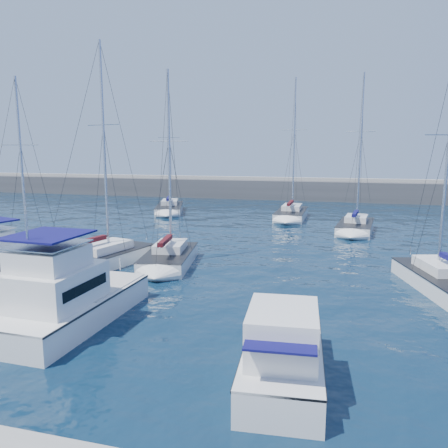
% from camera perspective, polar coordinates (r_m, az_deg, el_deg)
% --- Properties ---
extents(ground, '(220.00, 220.00, 0.00)m').
position_cam_1_polar(ground, '(22.33, -12.59, -10.92)').
color(ground, black).
rests_on(ground, ground).
extents(breakwater, '(160.00, 6.00, 4.45)m').
position_cam_1_polar(breakwater, '(71.46, 6.99, 4.18)').
color(breakwater, '#424244').
rests_on(breakwater, ground).
extents(motor_yacht_stbd_inner, '(4.03, 8.35, 4.69)m').
position_cam_1_polar(motor_yacht_stbd_inner, '(21.03, -20.15, -9.32)').
color(motor_yacht_stbd_inner, silver).
rests_on(motor_yacht_stbd_inner, ground).
extents(motor_yacht_stbd_outer, '(3.11, 6.33, 3.20)m').
position_cam_1_polar(motor_yacht_stbd_outer, '(15.35, 7.67, -16.79)').
color(motor_yacht_stbd_outer, silver).
rests_on(motor_yacht_stbd_outer, ground).
extents(sailboat_mid_a, '(3.62, 7.36, 12.90)m').
position_cam_1_polar(sailboat_mid_a, '(32.98, -24.82, -3.96)').
color(sailboat_mid_a, silver).
rests_on(sailboat_mid_a, ground).
extents(sailboat_mid_b, '(4.90, 8.62, 15.05)m').
position_cam_1_polar(sailboat_mid_b, '(30.65, -15.77, -4.37)').
color(sailboat_mid_b, white).
rests_on(sailboat_mid_b, ground).
extents(sailboat_mid_c, '(4.02, 6.96, 13.28)m').
position_cam_1_polar(sailboat_mid_c, '(29.97, -7.15, -4.40)').
color(sailboat_mid_c, silver).
rests_on(sailboat_mid_c, ground).
extents(sailboat_mid_e, '(4.93, 8.02, 13.69)m').
position_cam_1_polar(sailboat_mid_e, '(27.59, 26.76, -6.63)').
color(sailboat_mid_e, white).
rests_on(sailboat_mid_e, ground).
extents(sailboat_back_a, '(5.46, 8.94, 14.91)m').
position_cam_1_polar(sailboat_back_a, '(55.59, -7.09, 2.08)').
color(sailboat_back_a, silver).
rests_on(sailboat_back_a, ground).
extents(sailboat_back_b, '(3.22, 8.07, 16.10)m').
position_cam_1_polar(sailboat_back_b, '(50.71, 8.80, 1.33)').
color(sailboat_back_b, white).
rests_on(sailboat_back_b, ground).
extents(sailboat_back_c, '(3.88, 7.51, 15.19)m').
position_cam_1_polar(sailboat_back_c, '(43.69, 16.82, -0.29)').
color(sailboat_back_c, silver).
rests_on(sailboat_back_c, ground).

